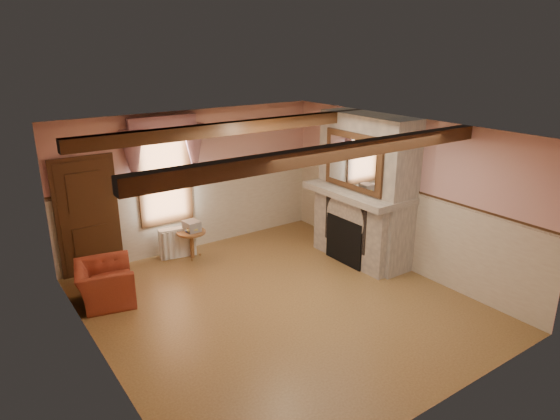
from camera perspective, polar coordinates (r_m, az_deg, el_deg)
floor at (r=8.22m, az=-0.15°, el=-10.69°), size 5.50×6.00×0.01m
ceiling at (r=7.27m, az=-0.17°, el=8.93°), size 5.50×6.00×0.01m
wall_back at (r=10.13m, az=-9.92°, el=3.32°), size 5.50×0.02×2.80m
wall_front at (r=5.65m, az=17.78°, el=-10.01°), size 5.50×0.02×2.80m
wall_left at (r=6.58m, az=-20.34°, el=-6.12°), size 0.02×6.00×2.80m
wall_right at (r=9.40m, az=13.75°, el=1.86°), size 0.02×6.00×2.80m
wainscot at (r=7.88m, az=-0.15°, el=-5.93°), size 5.50×6.00×1.50m
chair_rail at (r=7.60m, az=-0.16°, el=-0.78°), size 5.50×6.00×0.08m
firebox at (r=9.59m, az=7.65°, el=-3.44°), size 0.20×0.95×0.90m
armchair at (r=8.63m, az=-19.38°, el=-7.90°), size 1.07×1.17×0.65m
side_table at (r=9.92m, az=-10.04°, el=-3.89°), size 0.69×0.69×0.55m
book_stack at (r=9.80m, az=-10.06°, el=-1.82°), size 0.28×0.34×0.20m
radiator at (r=10.01m, az=-11.64°, el=-3.63°), size 0.72×0.30×0.60m
bowl at (r=9.37m, az=9.35°, el=2.51°), size 0.36×0.36×0.09m
mantel_clock at (r=9.79m, az=6.81°, el=3.68°), size 0.14×0.24×0.20m
oil_lamp at (r=9.74m, az=7.03°, el=3.83°), size 0.11×0.11×0.28m
candle_red at (r=8.98m, az=11.84°, el=1.90°), size 0.06×0.06×0.16m
jar_yellow at (r=9.27m, az=9.92°, el=2.42°), size 0.06×0.06×0.12m
fireplace at (r=9.56m, az=9.78°, el=2.42°), size 0.85×2.00×2.80m
mantel at (r=9.45m, az=8.98°, el=2.01°), size 1.05×2.05×0.12m
overmantel_mirror at (r=9.17m, az=8.33°, el=5.48°), size 0.06×1.44×1.04m
door at (r=9.52m, az=-21.10°, el=-0.87°), size 1.10×0.10×2.10m
window at (r=9.81m, az=-13.09°, el=4.13°), size 1.06×0.08×2.02m
window_drapes at (r=9.60m, az=-13.14°, el=7.49°), size 1.30×0.14×1.40m
ceiling_beam_front at (r=6.36m, az=6.06°, el=6.51°), size 5.50×0.18×0.20m
ceiling_beam_back at (r=8.29m, az=-4.97°, el=9.36°), size 5.50×0.18×0.20m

